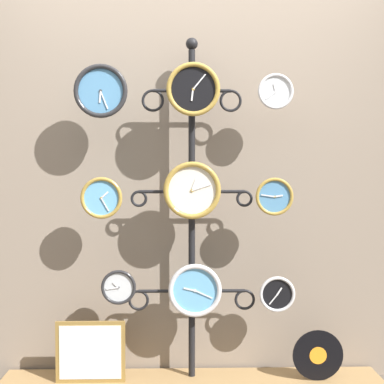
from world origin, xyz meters
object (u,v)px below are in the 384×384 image
Objects in this scene: display_stand at (192,254)px; clock_bottom_right at (277,294)px; clock_middle_left at (102,198)px; clock_bottom_left at (119,287)px; clock_top_left at (101,91)px; clock_middle_center at (192,190)px; clock_bottom_center at (195,290)px; clock_top_right at (276,92)px; clock_middle_right at (274,197)px; vinyl_record at (318,355)px; picture_frame at (90,352)px; clock_top_center at (193,89)px.

display_stand is 0.54m from clock_bottom_right.
clock_bottom_left is (0.09, 0.02, -0.51)m from clock_middle_left.
display_stand is 8.66× the size of clock_middle_left.
clock_top_left is 0.93× the size of clock_middle_center.
clock_bottom_center is at bearing -0.93° from clock_bottom_left.
clock_middle_left is 1.18× the size of clock_bottom_left.
clock_top_left is at bearing -179.39° from clock_bottom_center.
clock_top_right is 0.94× the size of clock_middle_right.
clock_bottom_left is (-0.41, 0.01, -0.55)m from clock_middle_center.
clock_middle_center is at bearing -91.52° from display_stand.
clock_top_left is at bearing -172.17° from clock_bottom_left.
clock_top_right is at bearing -0.65° from clock_bottom_left.
clock_middle_left is at bearing -179.26° from vinyl_record.
picture_frame is (-0.07, 0.02, -0.87)m from clock_middle_left.
display_stand is at bearing 169.10° from clock_top_right.
clock_top_left is at bearing 176.98° from clock_top_center.
clock_bottom_center is at bearing 71.72° from clock_top_center.
clock_bottom_center reaches higher than clock_bottom_right.
clock_middle_left is 0.74m from clock_bottom_center.
clock_top_right is at bearing 71.03° from clock_middle_right.
vinyl_record is at bearing -0.40° from clock_bottom_left.
clock_bottom_center is (0.02, -0.09, -0.19)m from display_stand.
clock_middle_right is 0.69m from clock_bottom_center.
clock_top_left is at bearing -179.78° from vinyl_record.
clock_bottom_right is at bearing 48.63° from clock_middle_right.
display_stand is at bearing 92.64° from clock_top_center.
display_stand reaches higher than clock_top_center.
clock_bottom_center reaches higher than picture_frame.
vinyl_record is (0.25, 0.00, -1.50)m from clock_top_right.
display_stand is at bearing 10.32° from clock_top_left.
clock_middle_left is 0.72× the size of clock_middle_center.
clock_top_right is at bearing -0.39° from clock_bottom_center.
clock_top_left is at bearing -6.75° from picture_frame.
clock_top_center is 1.51× the size of clock_bottom_left.
clock_top_center is at bearing -178.71° from clock_middle_right.
clock_middle_right is 0.54× the size of picture_frame.
clock_bottom_right is at bearing 4.51° from clock_top_center.
clock_bottom_right is 0.42m from vinyl_record.
clock_bottom_center is (0.43, -0.01, -0.02)m from clock_bottom_left.
clock_bottom_center is (-0.44, 0.02, -0.53)m from clock_middle_right.
clock_middle_right is 0.73× the size of vinyl_record.
clock_bottom_left is at bearing 179.35° from clock_top_right.
display_stand is 6.24× the size of clock_middle_center.
clock_top_left is (-0.51, -0.09, 0.92)m from display_stand.
clock_middle_right is 1.04× the size of clock_bottom_right.
clock_top_right reaches higher than vinyl_record.
display_stand is 6.74× the size of clock_top_left.
clock_bottom_center is at bearing 1.83° from clock_middle_left.
clock_top_left is 1.51m from clock_bottom_right.
clock_middle_left is at bearing -179.20° from clock_top_right.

